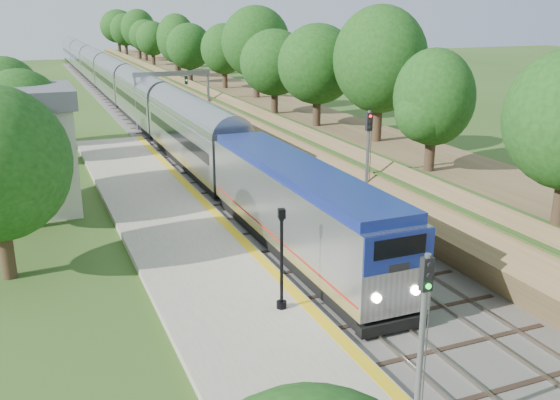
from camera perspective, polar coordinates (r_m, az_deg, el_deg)
name	(u,v)px	position (r m, az deg, el deg)	size (l,w,h in m)	color
trackbed	(160,121)	(74.82, -10.88, 7.13)	(9.50, 170.00, 0.28)	#4C4944
platform	(205,268)	(31.82, -6.86, -6.18)	(6.40, 68.00, 0.38)	gray
yellow_stripe	(258,256)	(32.55, -2.03, -5.14)	(0.55, 68.00, 0.01)	gold
embankment	(228,101)	(76.62, -4.78, 9.04)	(10.64, 170.00, 11.70)	brown
station_building	(7,151)	(43.12, -23.69, 4.16)	(8.60, 6.60, 8.00)	beige
signal_gantry	(172,84)	(69.39, -9.84, 10.39)	(8.40, 0.38, 6.20)	slate
trees_behind_platform	(65,174)	(33.94, -19.07, 2.23)	(7.82, 53.32, 7.21)	#332316
train	(115,83)	(94.29, -14.85, 10.33)	(3.21, 150.24, 4.71)	black
lamppost_far	(282,265)	(26.38, 0.15, -5.95)	(0.44, 0.44, 4.48)	black
signal_platform	(423,327)	(18.72, 12.90, -11.23)	(0.34, 0.27, 5.85)	slate
signal_farside	(368,154)	(38.16, 8.02, 4.18)	(0.37, 0.30, 6.78)	slate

